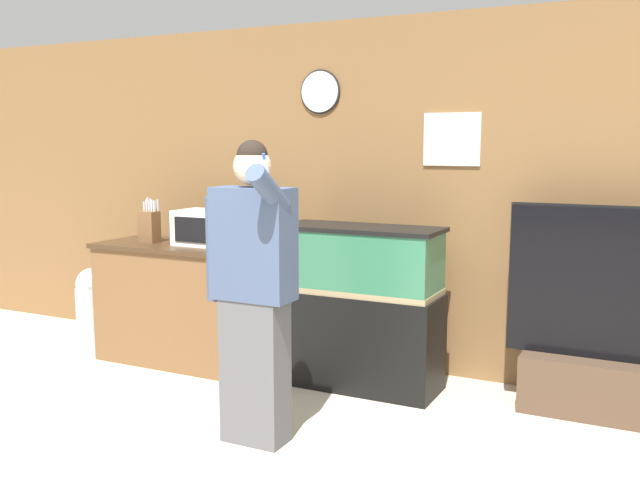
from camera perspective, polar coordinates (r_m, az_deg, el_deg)
wall_back_paneled at (r=5.27m, az=7.92°, el=4.17°), size 10.00×0.08×2.60m
counter_island at (r=5.66m, az=-10.59°, el=-4.18°), size 1.40×0.65×0.93m
microwave at (r=5.47m, az=-8.97°, el=1.77°), size 0.47×0.33×0.27m
knife_block at (r=5.71m, az=-13.49°, el=1.90°), size 0.14×0.11×0.35m
aquarium_on_stand at (r=4.97m, az=3.21°, el=-4.58°), size 1.12×0.46×1.14m
tv_on_stand at (r=4.82m, az=23.23°, el=-8.00°), size 1.47×0.40×1.32m
person_standing at (r=4.00m, az=-5.44°, el=-3.09°), size 0.54×0.41×1.72m
trash_bin at (r=6.40m, az=-17.70°, el=-4.18°), size 0.29×0.29×0.65m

